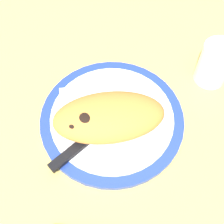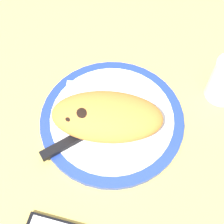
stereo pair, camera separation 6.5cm
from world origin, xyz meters
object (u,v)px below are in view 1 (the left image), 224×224
plate (112,119)px  knife (81,144)px  fork (91,89)px  calzone (109,117)px  water_glass (214,66)px

plate → knife: knife is taller
fork → knife: (2.18, 14.22, 0.31)cm
plate → calzone: size_ratio=1.32×
calzone → plate: bearing=-112.3°
knife → water_glass: (-31.50, -17.58, 2.35)cm
calzone → fork: calzone is taller
knife → water_glass: size_ratio=1.79×
calzone → knife: calzone is taller
knife → plate: bearing=-135.7°
calzone → water_glass: size_ratio=2.33×
fork → knife: 14.39cm
knife → water_glass: water_glass is taller
plate → water_glass: size_ratio=3.08×
fork → knife: size_ratio=0.97×
plate → calzone: 4.68cm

